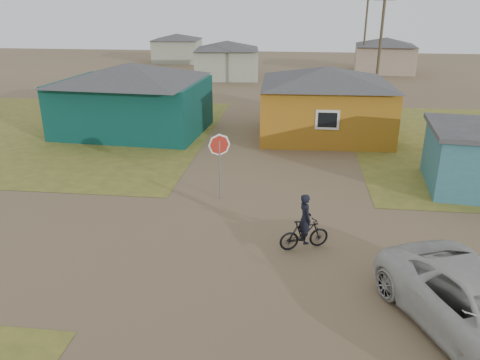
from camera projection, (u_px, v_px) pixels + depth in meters
The scene contains 11 objects.
ground at pixel (260, 256), 14.25m from camera, with size 120.00×120.00×0.00m, color brown.
grass_nw at pixel (43, 131), 27.85m from camera, with size 20.00×18.00×0.00m, color olive.
house_teal at pixel (133, 97), 26.96m from camera, with size 8.93×7.08×4.00m.
house_yellow at pixel (325, 101), 26.20m from camera, with size 7.72×6.76×3.90m.
house_pale_west at pixel (227, 59), 45.73m from camera, with size 7.04×6.15×3.60m.
house_beige_east at pixel (385, 54), 49.49m from camera, with size 6.95×6.05×3.60m.
house_pale_north at pixel (177, 47), 57.77m from camera, with size 6.28×5.81×3.40m.
utility_pole_near at pixel (380, 48), 32.39m from camera, with size 1.40×0.20×8.00m.
utility_pole_far at pixel (365, 33), 47.09m from camera, with size 1.40×0.20×8.00m.
stop_sign at pixel (219, 152), 17.71m from camera, with size 0.86×0.07×2.63m.
cyclist at pixel (304, 229), 14.48m from camera, with size 1.68×1.04×1.84m.
Camera 1 is at (0.89, -12.43, 7.32)m, focal length 35.00 mm.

